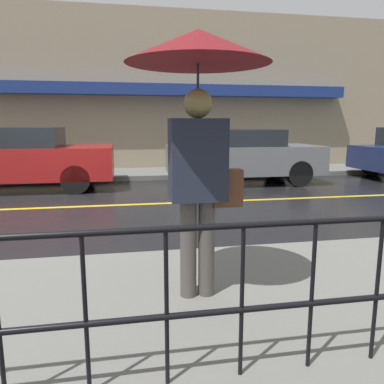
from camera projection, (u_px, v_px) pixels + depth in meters
ground_plane at (68, 207)px, 7.02m from camera, size 80.00×80.00×0.00m
sidewalk_far at (88, 175)px, 11.02m from camera, size 28.00×2.01×0.13m
lane_marking at (68, 207)px, 7.02m from camera, size 25.20×0.12×0.01m
building_storefront at (87, 91)px, 11.67m from camera, size 28.00×0.85×5.11m
pedestrian at (199, 86)px, 2.82m from camera, size 1.10×1.10×2.09m
car_red at (18, 158)px, 8.77m from camera, size 4.29×1.79×1.46m
car_grey at (242, 156)px, 9.76m from camera, size 3.92×1.70×1.41m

